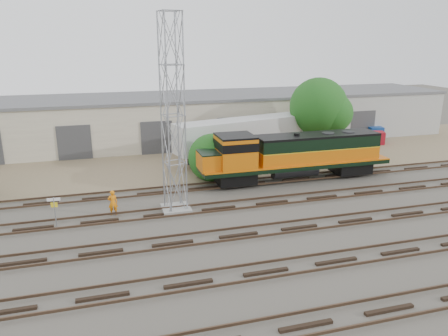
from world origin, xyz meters
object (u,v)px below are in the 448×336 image
object	(u,v)px
locomotive	(293,154)
signal_tower	(173,119)
semi_trailer	(243,134)
worker	(113,203)

from	to	relation	value
locomotive	signal_tower	bearing A→B (deg)	-160.29
semi_trailer	worker	bearing A→B (deg)	-153.83
worker	semi_trailer	xyz separation A→B (m)	(12.79, 10.66, 1.70)
worker	semi_trailer	size ratio (longest dim) A/B	0.13
locomotive	semi_trailer	bearing A→B (deg)	104.53
worker	semi_trailer	world-z (taller)	semi_trailer
locomotive	signal_tower	size ratio (longest dim) A/B	1.25
signal_tower	worker	bearing A→B (deg)	175.99
locomotive	worker	distance (m)	15.13
signal_tower	semi_trailer	world-z (taller)	signal_tower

